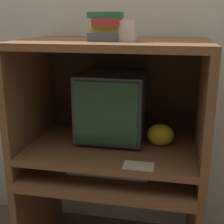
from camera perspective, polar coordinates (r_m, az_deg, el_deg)
name	(u,v)px	position (r m, az deg, el deg)	size (l,w,h in m)	color
wall_back	(125,42)	(2.05, 2.33, 12.74)	(6.00, 0.06, 2.60)	beige
desk_base	(112,200)	(1.92, -0.09, -15.71)	(1.00, 0.69, 0.63)	brown
desk_monitor_shelf	(113,148)	(1.81, 0.16, -6.58)	(1.00, 0.65, 0.13)	brown
hutch_upper	(114,75)	(1.72, 0.40, 6.81)	(1.00, 0.65, 0.58)	brown
crt_monitor	(113,105)	(1.81, 0.13, 1.25)	(0.37, 0.39, 0.39)	#333338
keyboard	(109,170)	(1.74, -0.55, -10.61)	(0.44, 0.14, 0.03)	beige
mouse	(161,176)	(1.71, 8.95, -11.41)	(0.06, 0.04, 0.03)	#28282B
snack_bag	(160,135)	(1.77, 8.85, -4.14)	(0.15, 0.11, 0.12)	gold
book_stack	(105,27)	(1.58, -1.21, 15.26)	(0.16, 0.13, 0.14)	#4C4C51
paper_card	(139,166)	(1.53, 4.89, -9.79)	(0.15, 0.10, 0.00)	#CCB28C
storage_box	(121,30)	(1.59, 1.68, 14.68)	(0.15, 0.12, 0.10)	beige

